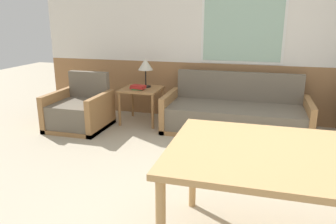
% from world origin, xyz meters
% --- Properties ---
extents(ground_plane, '(16.00, 16.00, 0.00)m').
position_xyz_m(ground_plane, '(0.00, 0.00, 0.00)').
color(ground_plane, '#B2A58C').
extents(wall_back, '(7.20, 0.09, 2.70)m').
position_xyz_m(wall_back, '(-0.01, 2.63, 1.35)').
color(wall_back, '#996B42').
rests_on(wall_back, ground_plane).
extents(couch, '(2.03, 0.88, 0.82)m').
position_xyz_m(couch, '(-0.26, 2.05, 0.24)').
color(couch, '#9E7042').
rests_on(couch, ground_plane).
extents(armchair, '(0.81, 0.81, 0.80)m').
position_xyz_m(armchair, '(-2.52, 1.58, 0.24)').
color(armchair, '#9E7042').
rests_on(armchair, ground_plane).
extents(side_table, '(0.59, 0.59, 0.55)m').
position_xyz_m(side_table, '(-1.72, 2.10, 0.47)').
color(side_table, '#9E7042').
rests_on(side_table, ground_plane).
extents(table_lamp, '(0.23, 0.23, 0.45)m').
position_xyz_m(table_lamp, '(-1.68, 2.20, 0.89)').
color(table_lamp, black).
rests_on(table_lamp, side_table).
extents(book_stack, '(0.23, 0.17, 0.07)m').
position_xyz_m(book_stack, '(-1.74, 2.00, 0.58)').
color(book_stack, '#2D7F3D').
rests_on(book_stack, side_table).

